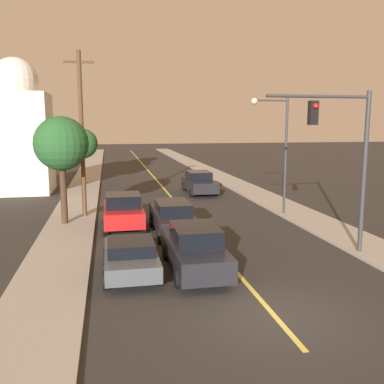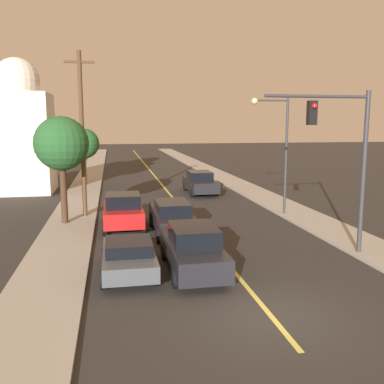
# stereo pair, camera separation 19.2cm
# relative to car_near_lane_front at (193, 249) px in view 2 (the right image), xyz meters

# --- Properties ---
(ground_plane) EXTENTS (200.00, 200.00, 0.00)m
(ground_plane) POSITION_rel_car_near_lane_front_xyz_m (1.44, -3.91, -0.84)
(ground_plane) COLOR #2D2B28
(road_surface) EXTENTS (10.27, 80.00, 0.01)m
(road_surface) POSITION_rel_car_near_lane_front_xyz_m (1.44, 32.09, -0.83)
(road_surface) COLOR #2D2B28
(road_surface) RESTS_ON ground
(sidewalk_left) EXTENTS (2.50, 80.00, 0.12)m
(sidewalk_left) POSITION_rel_car_near_lane_front_xyz_m (-4.95, 32.09, -0.78)
(sidewalk_left) COLOR #9E998E
(sidewalk_left) RESTS_ON ground
(sidewalk_right) EXTENTS (2.50, 80.00, 0.12)m
(sidewalk_right) POSITION_rel_car_near_lane_front_xyz_m (7.82, 32.09, -0.78)
(sidewalk_right) COLOR #9E998E
(sidewalk_right) RESTS_ON ground
(car_near_lane_front) EXTENTS (1.89, 4.78, 1.70)m
(car_near_lane_front) POSITION_rel_car_near_lane_front_xyz_m (0.00, 0.00, 0.00)
(car_near_lane_front) COLOR black
(car_near_lane_front) RESTS_ON ground
(car_near_lane_second) EXTENTS (1.84, 5.15, 1.60)m
(car_near_lane_second) POSITION_rel_car_near_lane_front_xyz_m (0.00, 5.32, 0.00)
(car_near_lane_second) COLOR black
(car_near_lane_second) RESTS_ON ground
(car_outer_lane_front) EXTENTS (1.91, 3.89, 1.27)m
(car_outer_lane_front) POSITION_rel_car_near_lane_front_xyz_m (-2.26, 0.07, -0.17)
(car_outer_lane_front) COLOR #474C51
(car_outer_lane_front) RESTS_ON ground
(car_outer_lane_second) EXTENTS (2.03, 4.24, 1.77)m
(car_outer_lane_second) POSITION_rel_car_near_lane_front_xyz_m (-2.26, 6.95, 0.06)
(car_outer_lane_second) COLOR red
(car_outer_lane_second) RESTS_ON ground
(car_far_oncoming) EXTENTS (2.01, 4.96, 1.66)m
(car_far_oncoming) POSITION_rel_car_near_lane_front_xyz_m (3.75, 16.81, -0.01)
(car_far_oncoming) COLOR black
(car_far_oncoming) RESTS_ON ground
(traffic_signal_mast) EXTENTS (4.25, 0.42, 6.37)m
(traffic_signal_mast) POSITION_rel_car_near_lane_front_xyz_m (6.05, 0.73, 3.55)
(traffic_signal_mast) COLOR #333338
(traffic_signal_mast) RESTS_ON ground
(streetlamp_right) EXTENTS (2.18, 0.36, 6.51)m
(streetlamp_right) POSITION_rel_car_near_lane_front_xyz_m (6.37, 8.27, 3.54)
(streetlamp_right) COLOR #333338
(streetlamp_right) RESTS_ON ground
(utility_pole_left) EXTENTS (1.60, 0.24, 8.95)m
(utility_pole_left) POSITION_rel_car_near_lane_front_xyz_m (-4.30, 9.80, 3.92)
(utility_pole_left) COLOR #513823
(utility_pole_left) RESTS_ON ground
(tree_left_near) EXTENTS (2.75, 2.75, 5.49)m
(tree_left_near) POSITION_rel_car_near_lane_front_xyz_m (-5.23, 8.15, 3.35)
(tree_left_near) COLOR #3D2B1C
(tree_left_near) RESTS_ON ground
(tree_left_far) EXTENTS (2.50, 2.50, 4.70)m
(tree_left_far) POSITION_rel_car_near_lane_front_xyz_m (-4.99, 22.53, 2.70)
(tree_left_far) COLOR #4C3823
(tree_left_far) RESTS_ON ground
(domed_building_left) EXTENTS (4.62, 4.62, 10.04)m
(domed_building_left) POSITION_rel_car_near_lane_front_xyz_m (-9.51, 19.97, 3.76)
(domed_building_left) COLOR silver
(domed_building_left) RESTS_ON ground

